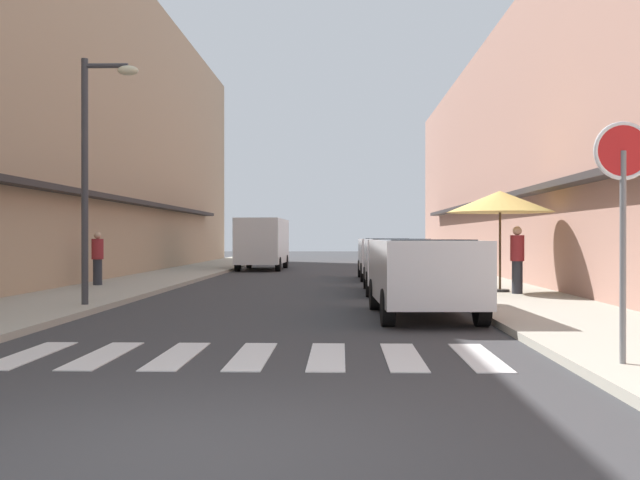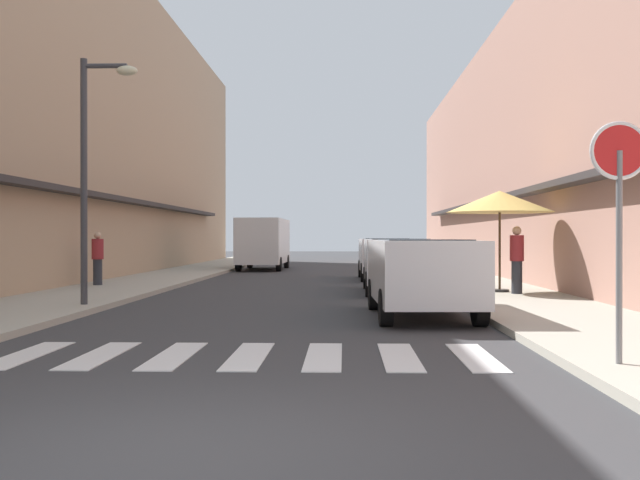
{
  "view_description": "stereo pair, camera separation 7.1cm",
  "coord_description": "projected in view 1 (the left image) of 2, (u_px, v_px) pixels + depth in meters",
  "views": [
    {
      "loc": [
        1.13,
        -5.03,
        1.51
      ],
      "look_at": [
        0.47,
        17.59,
        1.42
      ],
      "focal_mm": 41.42,
      "sensor_mm": 36.0,
      "label": 1
    },
    {
      "loc": [
        1.2,
        -5.03,
        1.51
      ],
      "look_at": [
        0.47,
        17.59,
        1.42
      ],
      "focal_mm": 41.42,
      "sensor_mm": 36.0,
      "label": 2
    }
  ],
  "objects": [
    {
      "name": "parked_car_far",
      "position": [
        385.0,
        254.0,
        26.17
      ],
      "size": [
        1.84,
        4.38,
        1.47
      ],
      "color": "silver",
      "rests_on": "ground_plane"
    },
    {
      "name": "sidewalk_right",
      "position": [
        464.0,
        281.0,
        24.42
      ],
      "size": [
        2.96,
        68.27,
        0.12
      ],
      "primitive_type": "cube",
      "color": "#ADA899",
      "rests_on": "ground_plane"
    },
    {
      "name": "pedestrian_walking_far",
      "position": [
        98.0,
        257.0,
        21.4
      ],
      "size": [
        0.34,
        0.34,
        1.54
      ],
      "rotation": [
        0.0,
        0.0,
        5.21
      ],
      "color": "#282B33",
      "rests_on": "sidewalk_left"
    },
    {
      "name": "building_row_left",
      "position": [
        52.0,
        118.0,
        26.25
      ],
      "size": [
        5.5,
        45.89,
        11.55
      ],
      "color": "tan",
      "rests_on": "ground_plane"
    },
    {
      "name": "cafe_umbrella",
      "position": [
        500.0,
        202.0,
        18.77
      ],
      "size": [
        2.7,
        2.7,
        2.57
      ],
      "color": "#262626",
      "rests_on": "sidewalk_right"
    },
    {
      "name": "delivery_van",
      "position": [
        263.0,
        239.0,
        34.14
      ],
      "size": [
        2.07,
        5.43,
        2.37
      ],
      "color": "silver",
      "rests_on": "ground_plane"
    },
    {
      "name": "sidewalk_left",
      "position": [
        153.0,
        280.0,
        24.72
      ],
      "size": [
        2.96,
        68.27,
        0.12
      ],
      "primitive_type": "cube",
      "color": "#ADA899",
      "rests_on": "ground_plane"
    },
    {
      "name": "parked_car_near",
      "position": [
        423.0,
        268.0,
        13.84
      ],
      "size": [
        1.91,
        4.39,
        1.47
      ],
      "color": "silver",
      "rests_on": "ground_plane"
    },
    {
      "name": "pedestrian_walking_near",
      "position": [
        517.0,
        258.0,
        18.14
      ],
      "size": [
        0.34,
        0.34,
        1.66
      ],
      "rotation": [
        0.0,
        0.0,
        4.96
      ],
      "color": "#282B33",
      "rests_on": "sidewalk_right"
    },
    {
      "name": "street_lamp",
      "position": [
        94.0,
        153.0,
        15.22
      ],
      "size": [
        1.19,
        0.28,
        5.08
      ],
      "color": "#38383D",
      "rests_on": "sidewalk_left"
    },
    {
      "name": "crosswalk",
      "position": [
        252.0,
        356.0,
        9.33
      ],
      "size": [
        6.15,
        2.2,
        0.01
      ],
      "color": "silver",
      "rests_on": "ground_plane"
    },
    {
      "name": "building_row_right",
      "position": [
        572.0,
        150.0,
        25.72
      ],
      "size": [
        5.5,
        45.89,
        9.11
      ],
      "color": "#A87A6B",
      "rests_on": "ground_plane"
    },
    {
      "name": "ground_plane",
      "position": [
        308.0,
        282.0,
        24.57
      ],
      "size": [
        107.28,
        107.28,
        0.0
      ],
      "primitive_type": "plane",
      "color": "#38383A"
    },
    {
      "name": "round_street_sign",
      "position": [
        623.0,
        178.0,
        8.09
      ],
      "size": [
        0.65,
        0.07,
        2.66
      ],
      "color": "slate",
      "rests_on": "sidewalk_right"
    },
    {
      "name": "parked_car_mid",
      "position": [
        398.0,
        259.0,
        20.03
      ],
      "size": [
        1.84,
        4.48,
        1.47
      ],
      "color": "silver",
      "rests_on": "ground_plane"
    }
  ]
}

